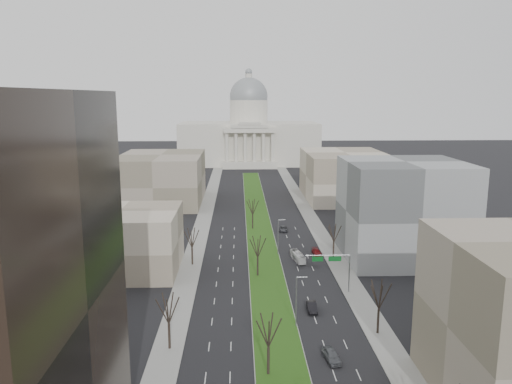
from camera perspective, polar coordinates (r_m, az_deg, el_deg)
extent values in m
plane|color=black|center=(150.72, 0.37, -4.24)|extent=(600.00, 600.00, 0.00)
cube|color=#999993|center=(149.74, 0.39, -4.31)|extent=(8.00, 222.00, 0.15)
cube|color=#1D4612|center=(149.71, 0.39, -4.28)|extent=(7.70, 221.70, 0.06)
cube|color=gray|center=(127.14, -7.12, -7.20)|extent=(5.00, 330.00, 0.15)
cube|color=gray|center=(128.79, 8.70, -7.00)|extent=(5.00, 330.00, 0.15)
cube|color=beige|center=(296.67, -0.82, 5.63)|extent=(80.00, 40.00, 24.00)
cube|color=beige|center=(274.97, -0.72, 3.11)|extent=(30.00, 6.00, 4.00)
cube|color=beige|center=(273.03, -0.73, 7.06)|extent=(28.00, 5.00, 2.50)
cube|color=beige|center=(272.90, -0.73, 7.48)|extent=(20.00, 5.00, 1.80)
cube|color=beige|center=(272.81, -0.73, 7.82)|extent=(12.00, 5.00, 1.60)
cylinder|color=beige|center=(295.55, -0.83, 9.10)|extent=(22.00, 22.00, 14.00)
sphere|color=gray|center=(295.40, -0.84, 10.85)|extent=(22.00, 22.00, 22.00)
cylinder|color=beige|center=(295.58, -0.84, 12.98)|extent=(4.00, 4.00, 4.00)
sphere|color=gray|center=(295.70, -0.85, 13.56)|extent=(4.00, 4.00, 4.00)
cylinder|color=beige|center=(273.79, -3.35, 5.17)|extent=(2.00, 2.00, 16.00)
cylinder|color=beige|center=(273.72, -2.30, 5.17)|extent=(2.00, 2.00, 16.00)
cylinder|color=beige|center=(273.74, -1.25, 5.18)|extent=(2.00, 2.00, 16.00)
cylinder|color=beige|center=(273.85, -0.20, 5.18)|extent=(2.00, 2.00, 16.00)
cylinder|color=beige|center=(274.05, 0.85, 5.19)|extent=(2.00, 2.00, 16.00)
cylinder|color=beige|center=(274.35, 1.90, 5.19)|extent=(2.00, 2.00, 16.00)
cube|color=gray|center=(118.13, -15.17, -5.41)|extent=(26.00, 22.00, 14.00)
cube|color=#5E6062|center=(126.99, 16.45, -2.01)|extent=(28.00, 26.00, 24.00)
cube|color=gray|center=(190.04, -10.74, 1.52)|extent=(30.00, 40.00, 18.00)
cube|color=gray|center=(197.08, 10.05, 1.88)|extent=(30.00, 40.00, 18.00)
cylinder|color=black|center=(83.04, -9.88, -15.94)|extent=(0.40, 0.40, 4.32)
cylinder|color=black|center=(119.86, -7.29, -7.32)|extent=(0.40, 0.40, 4.22)
cylinder|color=black|center=(88.94, 13.78, -14.17)|extent=(0.40, 0.40, 4.42)
cylinder|color=black|center=(125.35, 8.84, -6.58)|extent=(0.40, 0.40, 4.03)
cylinder|color=black|center=(75.35, 1.42, -18.75)|extent=(0.40, 0.40, 4.32)
cylinder|color=black|center=(111.82, 0.19, -8.55)|extent=(0.40, 0.40, 4.32)
cylinder|color=black|center=(150.11, -0.39, -3.45)|extent=(0.40, 0.40, 4.32)
cylinder|color=gray|center=(88.16, 4.63, -12.47)|extent=(0.20, 0.20, 9.00)
cylinder|color=gray|center=(86.55, 5.27, -9.66)|extent=(1.80, 0.12, 0.12)
cylinder|color=gray|center=(125.70, 2.54, -5.23)|extent=(0.20, 0.20, 9.00)
cylinder|color=gray|center=(124.57, 2.97, -3.19)|extent=(1.80, 0.12, 0.12)
cylinder|color=gray|center=(104.13, 10.60, -9.17)|extent=(0.24, 0.24, 8.00)
cylinder|color=gray|center=(101.96, 8.19, -7.16)|extent=(9.00, 0.18, 0.18)
cube|color=#0C591E|center=(102.55, 9.00, -7.54)|extent=(2.60, 0.08, 1.00)
cube|color=#0C591E|center=(101.95, 7.06, -7.60)|extent=(2.20, 0.08, 1.00)
imported|color=#4E5156|center=(80.26, 8.63, -17.97)|extent=(2.68, 5.14, 1.67)
imported|color=black|center=(95.87, 6.41, -12.92)|extent=(1.85, 4.95, 1.62)
imported|color=maroon|center=(127.92, 6.94, -6.81)|extent=(2.19, 4.68, 1.32)
imported|color=#424348|center=(148.45, 3.14, -4.23)|extent=(2.66, 5.04, 1.35)
imported|color=white|center=(122.55, 4.81, -7.36)|extent=(3.13, 7.94, 2.16)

